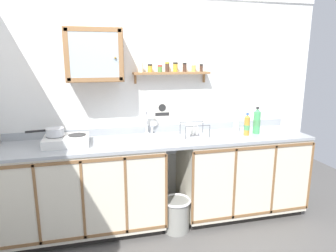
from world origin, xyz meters
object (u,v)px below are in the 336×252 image
(bottle_opaque_white_0, at_px, (237,123))
(wall_cabinet, at_px, (94,55))
(bottle_soda_green_1, at_px, (257,121))
(saucepan, at_px, (54,132))
(trash_bin, at_px, (176,214))
(sink, at_px, (150,141))
(bottle_juice_amber_2, at_px, (247,125))
(hot_plate_stove, at_px, (67,140))
(dish_rack, at_px, (193,133))
(warning_sign, at_px, (162,110))

(bottle_opaque_white_0, bearing_deg, wall_cabinet, 178.28)
(bottle_soda_green_1, bearing_deg, saucepan, 178.34)
(saucepan, height_order, trash_bin, saucepan)
(bottle_soda_green_1, bearing_deg, wall_cabinet, 174.29)
(sink, relative_size, bottle_juice_amber_2, 2.21)
(sink, bearing_deg, bottle_juice_amber_2, -5.34)
(sink, distance_m, bottle_opaque_white_0, 1.04)
(saucepan, bearing_deg, sink, -0.38)
(hot_plate_stove, bearing_deg, sink, 1.22)
(wall_cabinet, bearing_deg, dish_rack, -8.42)
(trash_bin, bearing_deg, dish_rack, 41.40)
(hot_plate_stove, bearing_deg, saucepan, 167.46)
(hot_plate_stove, relative_size, warning_sign, 2.00)
(trash_bin, bearing_deg, wall_cabinet, 154.21)
(hot_plate_stove, height_order, bottle_opaque_white_0, bottle_opaque_white_0)
(saucepan, bearing_deg, trash_bin, -12.18)
(saucepan, distance_m, warning_sign, 1.18)
(dish_rack, bearing_deg, sink, 176.33)
(saucepan, relative_size, wall_cabinet, 0.64)
(wall_cabinet, bearing_deg, bottle_soda_green_1, -5.71)
(warning_sign, relative_size, trash_bin, 0.60)
(bottle_opaque_white_0, relative_size, bottle_juice_amber_2, 0.97)
(sink, bearing_deg, saucepan, 179.62)
(hot_plate_stove, xyz_separation_m, warning_sign, (1.03, 0.29, 0.21))
(wall_cabinet, bearing_deg, hot_plate_stove, -156.34)
(saucepan, distance_m, bottle_opaque_white_0, 1.97)
(bottle_soda_green_1, xyz_separation_m, warning_sign, (-1.02, 0.33, 0.12))
(warning_sign, bearing_deg, trash_bin, -86.54)
(warning_sign, bearing_deg, bottle_opaque_white_0, -13.78)
(hot_plate_stove, height_order, dish_rack, dish_rack)
(hot_plate_stove, bearing_deg, bottle_juice_amber_2, -2.46)
(bottle_opaque_white_0, bearing_deg, bottle_soda_green_1, -34.84)
(hot_plate_stove, xyz_separation_m, bottle_opaque_white_0, (1.86, 0.09, 0.06))
(sink, distance_m, bottle_soda_green_1, 1.22)
(wall_cabinet, distance_m, trash_bin, 1.83)
(saucepan, bearing_deg, dish_rack, -1.48)
(bottle_opaque_white_0, bearing_deg, saucepan, -178.12)
(trash_bin, bearing_deg, bottle_opaque_white_0, 21.61)
(hot_plate_stove, bearing_deg, bottle_opaque_white_0, 2.73)
(saucepan, xyz_separation_m, trash_bin, (1.17, -0.25, -0.90))
(bottle_juice_amber_2, xyz_separation_m, wall_cabinet, (-1.59, 0.22, 0.75))
(saucepan, relative_size, dish_rack, 1.22)
(saucepan, bearing_deg, bottle_juice_amber_2, -3.02)
(saucepan, xyz_separation_m, bottle_soda_green_1, (2.15, -0.06, 0.01))
(hot_plate_stove, height_order, trash_bin, hot_plate_stove)
(bottle_opaque_white_0, height_order, bottle_juice_amber_2, bottle_juice_amber_2)
(saucepan, distance_m, dish_rack, 1.42)
(saucepan, height_order, bottle_soda_green_1, bottle_soda_green_1)
(sink, distance_m, dish_rack, 0.48)
(bottle_opaque_white_0, relative_size, warning_sign, 1.12)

